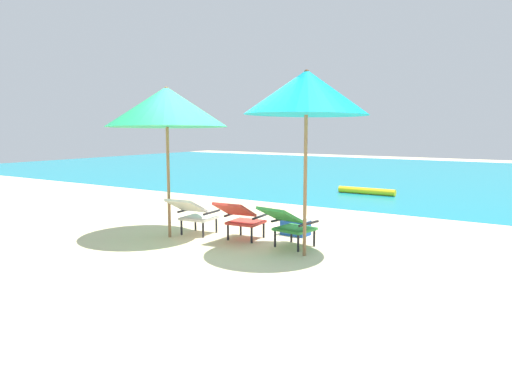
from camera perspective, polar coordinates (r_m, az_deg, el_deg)
ground_plane at (r=11.29m, az=9.92°, el=-1.75°), size 40.00×40.00×0.00m
ocean_band at (r=19.54m, az=20.06°, el=1.86°), size 40.00×18.00×0.01m
swim_buoy at (r=13.50m, az=13.03°, el=0.12°), size 1.60×0.18×0.18m
lounge_chair_left at (r=8.15m, az=-7.51°, el=-2.44°), size 0.62×0.92×0.68m
lounge_chair_center at (r=7.71m, az=-1.84°, el=-2.96°), size 0.61×0.92×0.68m
lounge_chair_right at (r=7.24m, az=3.83°, el=-3.67°), size 0.65×0.94×0.68m
beach_umbrella_left at (r=8.01m, az=-10.60°, el=9.93°), size 2.80×2.80×2.51m
beach_umbrella_right at (r=6.74m, az=6.03°, el=11.70°), size 1.86×1.87×2.63m
cooler_box at (r=8.22m, az=4.74°, el=-4.02°), size 0.49×0.35×0.32m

